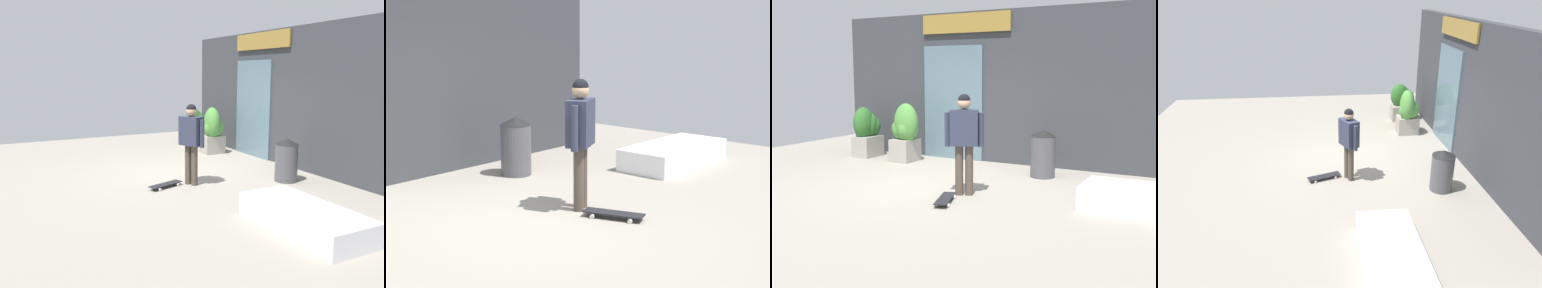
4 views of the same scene
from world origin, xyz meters
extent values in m
plane|color=gray|center=(0.00, 0.00, 0.00)|extent=(12.00, 12.00, 0.00)
cube|color=#383A3F|center=(0.00, 2.75, 1.64)|extent=(7.96, 0.25, 3.27)
cube|color=slate|center=(-1.06, 2.61, 1.27)|extent=(1.49, 0.06, 2.55)
cube|color=olive|center=(-0.74, 2.59, 3.02)|extent=(2.15, 0.05, 0.41)
cylinder|color=#4C4238|center=(0.81, -0.13, 0.40)|extent=(0.13, 0.13, 0.81)
cylinder|color=#4C4238|center=(0.66, -0.19, 0.40)|extent=(0.13, 0.13, 0.81)
cube|color=#2D3347|center=(0.73, -0.16, 1.09)|extent=(0.51, 0.42, 0.57)
cylinder|color=#2D3347|center=(0.98, -0.05, 1.06)|extent=(0.09, 0.09, 0.54)
cylinder|color=#2D3347|center=(0.49, -0.27, 1.06)|extent=(0.09, 0.09, 0.54)
sphere|color=tan|center=(0.73, -0.16, 1.49)|extent=(0.21, 0.21, 0.21)
sphere|color=black|center=(0.73, -0.16, 1.53)|extent=(0.20, 0.20, 0.20)
cube|color=black|center=(0.70, -0.71, 0.07)|extent=(0.42, 0.76, 0.02)
cylinder|color=silver|center=(0.88, -0.90, 0.03)|extent=(0.05, 0.06, 0.05)
cylinder|color=silver|center=(0.67, -0.96, 0.03)|extent=(0.05, 0.06, 0.05)
cylinder|color=silver|center=(0.73, -0.45, 0.03)|extent=(0.05, 0.06, 0.05)
cylinder|color=silver|center=(0.52, -0.52, 0.03)|extent=(0.05, 0.06, 0.05)
cube|color=gray|center=(-2.96, 1.89, 0.24)|extent=(0.46, 0.64, 0.48)
ellipsoid|color=#2D6628|center=(-3.01, 1.82, 0.79)|extent=(0.41, 0.55, 0.73)
ellipsoid|color=#2D6628|center=(-3.03, 1.96, 0.75)|extent=(0.53, 0.44, 0.62)
ellipsoid|color=#2D6628|center=(-3.05, 2.05, 0.70)|extent=(0.58, 0.50, 0.51)
cube|color=gray|center=(-1.83, 1.80, 0.25)|extent=(0.47, 0.59, 0.50)
ellipsoid|color=#4C8C3D|center=(-1.75, 1.75, 0.86)|extent=(0.57, 0.41, 0.86)
ellipsoid|color=#4C8C3D|center=(-1.74, 1.80, 0.73)|extent=(0.41, 0.58, 0.54)
ellipsoid|color=#4C8C3D|center=(-1.88, 1.84, 0.72)|extent=(0.55, 0.50, 0.51)
cylinder|color=#4C4C51|center=(1.40, 1.71, 0.39)|extent=(0.46, 0.46, 0.78)
cone|color=black|center=(1.40, 1.71, 0.84)|extent=(0.47, 0.47, 0.12)
cube|color=white|center=(3.55, 0.23, 0.18)|extent=(1.96, 0.90, 0.35)
camera|label=1|loc=(7.63, -3.65, 2.23)|focal=36.99mm
camera|label=2|loc=(-4.63, -4.72, 2.24)|focal=54.87mm
camera|label=3|loc=(4.30, -6.71, 1.96)|focal=44.39mm
camera|label=4|loc=(7.82, -0.88, 3.92)|focal=34.00mm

